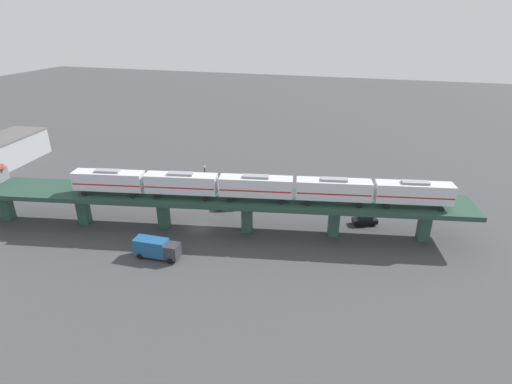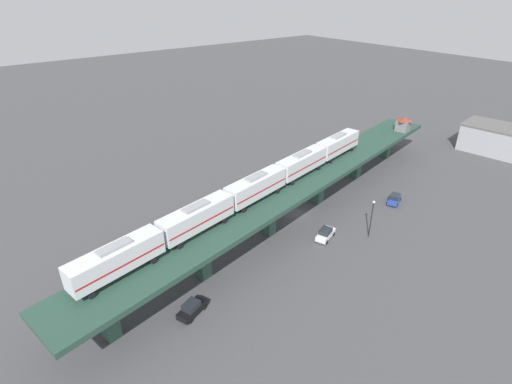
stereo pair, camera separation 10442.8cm
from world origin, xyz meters
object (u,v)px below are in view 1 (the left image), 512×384
(delivery_truck, at_px, (156,248))
(street_lamp, at_px, (205,179))
(street_car_blue, at_px, (138,193))
(street_car_white, at_px, (227,205))
(street_car_black, at_px, (365,220))
(subway_train, at_px, (256,186))

(delivery_truck, xyz_separation_m, street_lamp, (23.50, 1.66, 2.35))
(street_car_blue, relative_size, street_car_white, 1.00)
(street_car_blue, relative_size, delivery_truck, 0.66)
(street_car_blue, distance_m, street_car_black, 46.02)
(street_car_black, relative_size, delivery_truck, 0.66)
(subway_train, xyz_separation_m, street_car_white, (8.20, 8.42, -8.31))
(delivery_truck, bearing_deg, street_car_blue, 38.16)
(street_car_black, xyz_separation_m, delivery_truck, (-20.51, 30.91, 0.82))
(street_car_blue, bearing_deg, street_car_white, -89.70)
(street_car_blue, height_order, street_car_white, same)
(street_car_white, bearing_deg, subway_train, -134.23)
(subway_train, height_order, street_lamp, subway_train)
(street_car_blue, bearing_deg, subway_train, -106.10)
(street_car_white, height_order, delivery_truck, delivery_truck)
(street_car_white, distance_m, delivery_truck, 19.86)
(subway_train, relative_size, street_car_black, 13.02)
(subway_train, distance_m, street_car_black, 21.90)
(subway_train, relative_size, street_car_blue, 13.01)
(street_car_white, height_order, street_car_black, same)
(street_car_blue, xyz_separation_m, street_lamp, (4.29, -13.44, 3.17))
(subway_train, bearing_deg, street_car_white, 45.77)
(subway_train, distance_m, delivery_truck, 18.63)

